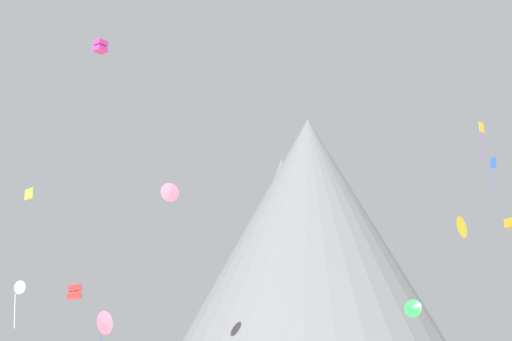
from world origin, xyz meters
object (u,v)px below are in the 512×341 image
kite_rainbow_low (104,323)px  kite_white_low (19,288)px  kite_lime_mid (29,194)px  kite_red_low (75,292)px  rock_massif (310,254)px  kite_gold_high (482,132)px  kite_magenta_high (100,47)px  kite_pink_mid (170,192)px  kite_yellow_low (464,227)px  kite_orange_mid (511,223)px  kite_blue_mid (493,166)px  kite_green_low (413,308)px

kite_rainbow_low → kite_white_low: 9.48m
kite_rainbow_low → kite_lime_mid: size_ratio=3.79×
kite_red_low → kite_white_low: (-10.19, 13.95, 1.55)m
rock_massif → kite_gold_high: 49.64m
kite_gold_high → kite_lime_mid: bearing=24.9°
kite_magenta_high → kite_pink_mid: size_ratio=0.51×
kite_yellow_low → kite_gold_high: size_ratio=0.36×
rock_massif → kite_lime_mid: size_ratio=53.19×
kite_rainbow_low → kite_orange_mid: (42.26, -4.06, 9.68)m
kite_yellow_low → kite_magenta_high: kite_magenta_high is taller
kite_yellow_low → kite_pink_mid: kite_pink_mid is taller
kite_pink_mid → kite_orange_mid: bearing=-50.0°
kite_rainbow_low → kite_red_low: size_ratio=3.13×
kite_rainbow_low → kite_lime_mid: kite_lime_mid is taller
kite_white_low → kite_blue_mid: bearing=26.2°
kite_gold_high → kite_lime_mid: (-44.26, -20.44, -11.55)m
kite_yellow_low → kite_magenta_high: 32.03m
kite_gold_high → kite_blue_mid: bearing=-120.0°
kite_orange_mid → kite_magenta_high: (-37.93, -18.25, 11.67)m
rock_massif → kite_yellow_low: (8.66, -70.73, -7.60)m
kite_magenta_high → kite_yellow_low: bearing=-54.2°
rock_massif → kite_gold_high: rock_massif is taller
kite_gold_high → kite_red_low: 48.76m
kite_rainbow_low → kite_white_low: (-8.11, -3.57, 3.38)m
kite_lime_mid → kite_magenta_high: (6.50, -4.14, 11.41)m
kite_green_low → kite_orange_mid: (7.42, -16.16, 7.53)m
kite_rainbow_low → kite_magenta_high: 31.18m
kite_red_low → kite_pink_mid: kite_pink_mid is taller
kite_orange_mid → kite_red_low: size_ratio=1.03×
kite_rainbow_low → kite_white_low: kite_white_low is taller
kite_lime_mid → kite_pink_mid: kite_pink_mid is taller
kite_green_low → kite_red_low: (-32.75, -29.62, -0.32)m
kite_red_low → kite_white_low: size_ratio=0.28×
kite_gold_high → kite_white_low: (-50.19, -5.84, -18.12)m
kite_yellow_low → kite_white_low: kite_yellow_low is taller
rock_massif → kite_blue_mid: rock_massif is taller
kite_lime_mid → kite_blue_mid: size_ratio=0.31×
kite_gold_high → kite_blue_mid: kite_gold_high is taller
kite_rainbow_low → kite_blue_mid: bearing=42.3°
kite_green_low → kite_pink_mid: (-29.85, -2.67, 14.25)m
kite_orange_mid → kite_white_low: kite_orange_mid is taller
kite_lime_mid → kite_green_low: bearing=104.2°
kite_orange_mid → kite_blue_mid: (1.91, 9.94, 8.75)m
kite_green_low → kite_orange_mid: size_ratio=1.65×
kite_rainbow_low → kite_white_low: bearing=-121.6°
kite_rainbow_low → kite_orange_mid: kite_orange_mid is taller
kite_green_low → kite_pink_mid: bearing=-147.2°
kite_gold_high → kite_white_low: size_ratio=0.99×
kite_green_low → kite_magenta_high: size_ratio=1.79×
rock_massif → kite_lime_mid: (-25.98, -65.92, -3.71)m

